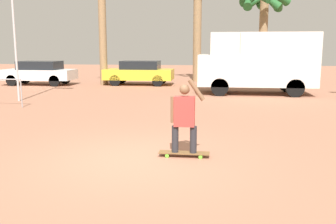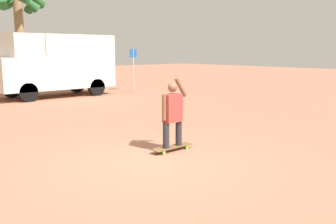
{
  "view_description": "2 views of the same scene",
  "coord_description": "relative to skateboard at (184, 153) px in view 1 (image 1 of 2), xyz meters",
  "views": [
    {
      "loc": [
        1.52,
        -7.11,
        2.24
      ],
      "look_at": [
        0.52,
        0.69,
        0.87
      ],
      "focal_mm": 40.0,
      "sensor_mm": 36.0,
      "label": 1
    },
    {
      "loc": [
        -4.51,
        -5.52,
        2.18
      ],
      "look_at": [
        1.02,
        0.6,
        0.82
      ],
      "focal_mm": 40.0,
      "sensor_mm": 36.0,
      "label": 2
    }
  ],
  "objects": [
    {
      "name": "camper_van",
      "position": [
        2.61,
        10.97,
        1.51
      ],
      "size": [
        5.45,
        2.23,
        2.91
      ],
      "color": "black",
      "rests_on": "ground_plane"
    },
    {
      "name": "ground_plane",
      "position": [
        -0.91,
        -0.33,
        -0.08
      ],
      "size": [
        80.0,
        80.0,
        0.0
      ],
      "primitive_type": "plane",
      "color": "#A36B51"
    },
    {
      "name": "palm_tree_near_van",
      "position": [
        3.56,
        17.85,
        4.75
      ],
      "size": [
        3.27,
        3.37,
        6.11
      ],
      "color": "#8E704C",
      "rests_on": "ground_plane"
    },
    {
      "name": "flagpole",
      "position": [
        -7.5,
        7.23,
        3.61
      ],
      "size": [
        1.17,
        0.12,
        6.45
      ],
      "color": "#B7B7BC",
      "rests_on": "ground_plane"
    },
    {
      "name": "person_skateboarder",
      "position": [
        -0.0,
        0.0,
        0.8
      ],
      "size": [
        0.7,
        0.22,
        1.52
      ],
      "color": "#28282D",
      "rests_on": "skateboard"
    },
    {
      "name": "parked_car_white",
      "position": [
        -9.86,
        13.78,
        0.67
      ],
      "size": [
        4.22,
        1.74,
        1.42
      ],
      "color": "black",
      "rests_on": "ground_plane"
    },
    {
      "name": "parked_car_yellow",
      "position": [
        -3.92,
        14.54,
        0.68
      ],
      "size": [
        4.06,
        1.75,
        1.43
      ],
      "color": "black",
      "rests_on": "ground_plane"
    },
    {
      "name": "skateboard",
      "position": [
        0.0,
        0.0,
        0.0
      ],
      "size": [
        1.04,
        0.25,
        0.1
      ],
      "color": "brown",
      "rests_on": "ground_plane"
    }
  ]
}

